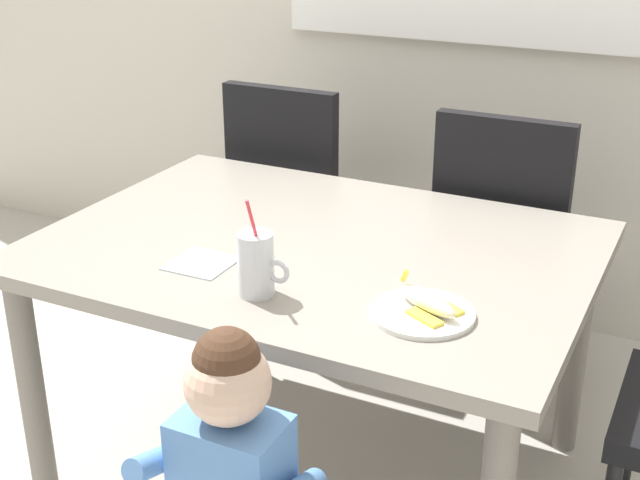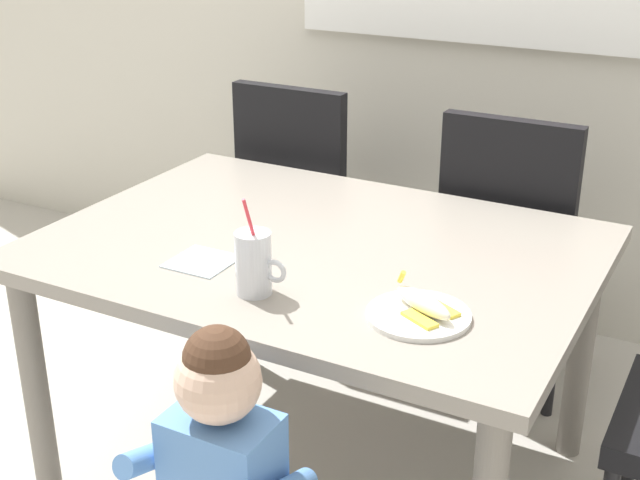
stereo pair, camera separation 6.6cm
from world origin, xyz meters
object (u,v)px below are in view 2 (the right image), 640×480
object	(u,v)px
dining_table	(316,273)
dining_chair_right	(513,238)
toddler_standing	(222,466)
milk_cup	(254,267)
snack_plate	(418,315)
dining_chair_left	(306,195)
peeled_banana	(424,304)
paper_napkin	(202,262)

from	to	relation	value
dining_table	dining_chair_right	size ratio (longest dim) A/B	1.48
toddler_standing	milk_cup	xyz separation A→B (m)	(-0.14, 0.36, 0.26)
milk_cup	snack_plate	bearing A→B (deg)	9.93
milk_cup	snack_plate	xyz separation A→B (m)	(0.38, 0.07, -0.06)
dining_chair_left	milk_cup	distance (m)	1.19
dining_chair_left	milk_cup	size ratio (longest dim) A/B	3.88
dining_chair_right	snack_plate	bearing A→B (deg)	93.57
peeled_banana	paper_napkin	world-z (taller)	peeled_banana
dining_table	peeled_banana	size ratio (longest dim) A/B	8.31
dining_table	peeled_banana	bearing A→B (deg)	-31.84
dining_table	toddler_standing	xyz separation A→B (m)	(0.16, -0.68, -0.11)
dining_table	dining_chair_right	distance (m)	0.79
dining_chair_left	paper_napkin	xyz separation A→B (m)	(0.26, -0.99, 0.18)
snack_plate	peeled_banana	xyz separation A→B (m)	(0.01, 0.01, 0.03)
paper_napkin	peeled_banana	bearing A→B (deg)	-0.56
dining_chair_right	milk_cup	distance (m)	1.11
dining_table	snack_plate	size ratio (longest dim) A/B	6.19
milk_cup	paper_napkin	world-z (taller)	milk_cup
dining_chair_left	dining_table	bearing A→B (deg)	121.00
dining_chair_left	toddler_standing	size ratio (longest dim) A/B	1.15
toddler_standing	dining_table	bearing A→B (deg)	102.90
toddler_standing	peeled_banana	distance (m)	0.55
dining_chair_left	milk_cup	world-z (taller)	milk_cup
toddler_standing	snack_plate	xyz separation A→B (m)	(0.24, 0.42, 0.20)
toddler_standing	peeled_banana	xyz separation A→B (m)	(0.25, 0.43, 0.23)
toddler_standing	snack_plate	size ratio (longest dim) A/B	3.64
dining_chair_right	paper_napkin	size ratio (longest dim) A/B	6.40
dining_chair_right	snack_plate	xyz separation A→B (m)	(0.06, -0.96, 0.19)
toddler_standing	peeled_banana	bearing A→B (deg)	60.39
dining_chair_left	peeled_banana	size ratio (longest dim) A/B	5.61
toddler_standing	paper_napkin	world-z (taller)	toddler_standing
peeled_banana	toddler_standing	bearing A→B (deg)	-119.61
dining_chair_left	toddler_standing	distance (m)	1.55
dining_chair_right	snack_plate	world-z (taller)	dining_chair_right
milk_cup	toddler_standing	bearing A→B (deg)	-68.42
snack_plate	dining_chair_right	bearing A→B (deg)	93.57
dining_chair_right	dining_table	bearing A→B (deg)	64.62
dining_table	toddler_standing	bearing A→B (deg)	-77.10
dining_table	toddler_standing	size ratio (longest dim) A/B	1.70
dining_chair_left	toddler_standing	bearing A→B (deg)	112.95
dining_table	dining_chair_right	xyz separation A→B (m)	(0.33, 0.70, -0.09)
dining_chair_right	paper_napkin	world-z (taller)	dining_chair_right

